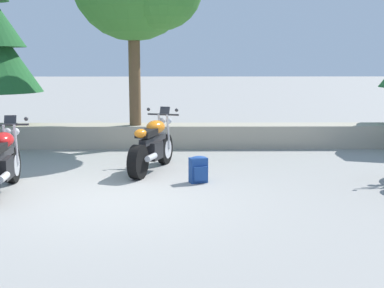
% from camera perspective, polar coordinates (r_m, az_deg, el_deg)
% --- Properties ---
extents(ground_plane, '(120.00, 120.00, 0.00)m').
position_cam_1_polar(ground_plane, '(8.21, -9.23, -5.85)').
color(ground_plane, gray).
extents(stone_wall, '(36.00, 0.80, 0.55)m').
position_cam_1_polar(stone_wall, '(12.83, -6.09, 0.91)').
color(stone_wall, '#A89E89').
rests_on(stone_wall, ground).
extents(motorcycle_red_near_left, '(0.67, 2.07, 1.18)m').
position_cam_1_polar(motorcycle_red_near_left, '(8.85, -20.24, -1.98)').
color(motorcycle_red_near_left, black).
rests_on(motorcycle_red_near_left, ground).
extents(motorcycle_orange_centre, '(0.90, 2.02, 1.18)m').
position_cam_1_polar(motorcycle_orange_centre, '(9.99, -4.34, -0.20)').
color(motorcycle_orange_centre, black).
rests_on(motorcycle_orange_centre, ground).
extents(rider_backpack, '(0.34, 0.32, 0.47)m').
position_cam_1_polar(rider_backpack, '(9.03, 0.71, -2.76)').
color(rider_backpack, navy).
rests_on(rider_backpack, ground).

